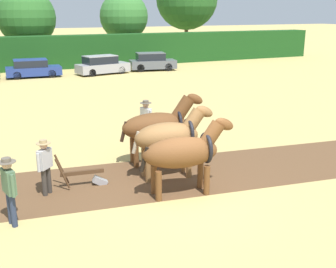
% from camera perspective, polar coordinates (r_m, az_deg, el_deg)
% --- Properties ---
extents(ground_plane, '(240.00, 240.00, 0.00)m').
position_cam_1_polar(ground_plane, '(12.33, 2.68, -8.24)').
color(ground_plane, tan).
extents(plowed_furrow_strip, '(26.78, 6.85, 0.01)m').
position_cam_1_polar(plowed_furrow_strip, '(13.11, -17.25, -7.43)').
color(plowed_furrow_strip, brown).
rests_on(plowed_furrow_strip, ground).
extents(hedgerow, '(59.01, 1.94, 2.94)m').
position_cam_1_polar(hedgerow, '(39.97, -17.11, 10.46)').
color(hedgerow, '#194719').
rests_on(hedgerow, ground).
extents(tree_center_left, '(5.50, 5.50, 7.20)m').
position_cam_1_polar(tree_center_left, '(43.96, -18.60, 14.70)').
color(tree_center_left, '#4C3823').
rests_on(tree_center_left, ground).
extents(tree_center, '(5.07, 5.07, 7.05)m').
position_cam_1_polar(tree_center, '(46.16, -5.98, 15.56)').
color(tree_center, '#423323').
rests_on(tree_center, ground).
extents(draft_horse_lead_left, '(2.86, 1.20, 2.27)m').
position_cam_1_polar(draft_horse_lead_left, '(11.96, 2.21, -2.46)').
color(draft_horse_lead_left, brown).
rests_on(draft_horse_lead_left, ground).
extents(draft_horse_lead_right, '(2.72, 1.22, 2.34)m').
position_cam_1_polar(draft_horse_lead_right, '(13.18, 0.26, -0.34)').
color(draft_horse_lead_right, brown).
rests_on(draft_horse_lead_right, ground).
extents(draft_horse_trail_left, '(3.02, 1.28, 2.46)m').
position_cam_1_polar(draft_horse_trail_left, '(14.45, -1.29, 1.15)').
color(draft_horse_trail_left, brown).
rests_on(draft_horse_trail_left, ground).
extents(plow, '(1.57, 0.53, 1.13)m').
position_cam_1_polar(plow, '(13.03, -10.97, -5.62)').
color(plow, '#4C331E').
rests_on(plow, ground).
extents(farmer_at_plow, '(0.49, 0.49, 1.65)m').
position_cam_1_polar(farmer_at_plow, '(12.51, -16.33, -3.79)').
color(farmer_at_plow, '#38332D').
rests_on(farmer_at_plow, ground).
extents(farmer_beside_team, '(0.45, 0.67, 1.81)m').
position_cam_1_polar(farmer_beside_team, '(16.42, -3.01, 2.07)').
color(farmer_beside_team, '#28334C').
rests_on(farmer_beside_team, ground).
extents(farmer_onlooker_left, '(0.44, 0.67, 1.77)m').
position_cam_1_polar(farmer_onlooker_left, '(10.98, -20.72, -6.60)').
color(farmer_onlooker_left, '#28334C').
rests_on(farmer_onlooker_left, ground).
extents(parked_car_center, '(4.29, 2.02, 1.43)m').
position_cam_1_polar(parked_car_center, '(35.42, -17.85, 8.44)').
color(parked_car_center, navy).
rests_on(parked_car_center, ground).
extents(parked_car_center_right, '(4.57, 2.47, 1.55)m').
position_cam_1_polar(parked_car_center_right, '(35.79, -8.93, 9.18)').
color(parked_car_center_right, '#9E9EA8').
rests_on(parked_car_center_right, ground).
extents(parked_car_right, '(4.26, 2.39, 1.57)m').
position_cam_1_polar(parked_car_right, '(37.68, -2.17, 9.74)').
color(parked_car_right, '#565B66').
rests_on(parked_car_right, ground).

